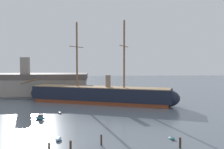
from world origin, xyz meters
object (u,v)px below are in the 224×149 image
at_px(mooring_piling_right_pair, 180,143).
at_px(dockside_warehouse_left, 27,85).
at_px(dinghy_foreground_left, 58,139).
at_px(mooring_piling_midwater, 101,140).
at_px(seagull_in_flight, 123,59).
at_px(dinghy_foreground_right, 172,138).
at_px(tall_ship, 100,95).
at_px(mooring_piling_left_pair, 71,146).
at_px(dinghy_alongside_bow, 60,113).
at_px(dinghy_distant_centre, 119,98).
at_px(motorboat_mid_left, 40,118).
at_px(mooring_piling_nearest, 49,147).

xyz_separation_m(mooring_piling_right_pair, dockside_warehouse_left, (-43.09, 64.49, 3.85)).
xyz_separation_m(dinghy_foreground_left, mooring_piling_midwater, (8.15, -3.29, 0.65)).
bearing_deg(mooring_piling_right_pair, seagull_in_flight, 108.35).
bearing_deg(dockside_warehouse_left, dinghy_foreground_right, -54.13).
xyz_separation_m(tall_ship, dockside_warehouse_left, (-29.84, 18.23, 1.72)).
xyz_separation_m(mooring_piling_left_pair, mooring_piling_midwater, (5.23, 2.84, 0.04)).
bearing_deg(dinghy_alongside_bow, dinghy_distant_centre, 54.73).
distance_m(mooring_piling_left_pair, dockside_warehouse_left, 69.31).
distance_m(dinghy_foreground_right, mooring_piling_right_pair, 4.91).
distance_m(mooring_piling_left_pair, mooring_piling_midwater, 5.95).
bearing_deg(dinghy_foreground_right, tall_ship, 107.78).
distance_m(tall_ship, dinghy_foreground_right, 43.58).
bearing_deg(tall_ship, mooring_piling_right_pair, -74.02).
bearing_deg(dinghy_foreground_right, dinghy_alongside_bow, 134.68).
height_order(dinghy_foreground_left, mooring_piling_right_pair, mooring_piling_right_pair).
distance_m(motorboat_mid_left, dinghy_alongside_bow, 8.27).
distance_m(tall_ship, mooring_piling_nearest, 47.13).
relative_size(mooring_piling_midwater, dockside_warehouse_left, 0.04).
xyz_separation_m(dinghy_distant_centre, seagull_in_flight, (-1.84, -34.42, 15.32)).
bearing_deg(motorboat_mid_left, dinghy_foreground_right, -31.89).
bearing_deg(dinghy_distant_centre, dinghy_foreground_right, -83.70).
bearing_deg(mooring_piling_nearest, dinghy_foreground_left, 82.12).
xyz_separation_m(mooring_piling_right_pair, seagull_in_flight, (-7.60, 22.90, 14.63)).
distance_m(tall_ship, seagull_in_flight, 27.09).
relative_size(dinghy_alongside_bow, dinghy_distant_centre, 0.99).
distance_m(dinghy_foreground_right, dockside_warehouse_left, 73.73).
bearing_deg(mooring_piling_nearest, dinghy_distant_centre, 73.56).
height_order(tall_ship, dockside_warehouse_left, tall_ship).
height_order(dinghy_foreground_left, mooring_piling_left_pair, mooring_piling_left_pair).
relative_size(dinghy_foreground_left, dinghy_alongside_bow, 1.23).
distance_m(dinghy_foreground_right, seagull_in_flight, 24.88).
bearing_deg(seagull_in_flight, mooring_piling_nearest, -123.45).
distance_m(dinghy_foreground_right, mooring_piling_nearest, 23.15).
bearing_deg(dockside_warehouse_left, motorboat_mid_left, -71.35).
xyz_separation_m(mooring_piling_nearest, dockside_warehouse_left, (-20.46, 64.35, 4.12)).
xyz_separation_m(dinghy_distant_centre, mooring_piling_nearest, (-16.88, -57.18, 0.43)).
relative_size(dinghy_distant_centre, mooring_piling_midwater, 1.09).
bearing_deg(mooring_piling_nearest, dinghy_foreground_right, 11.74).
xyz_separation_m(dinghy_alongside_bow, dockside_warehouse_left, (-18.11, 34.35, 4.56)).
bearing_deg(motorboat_mid_left, mooring_piling_midwater, -53.14).
bearing_deg(dinghy_foreground_right, mooring_piling_left_pair, -164.63).
height_order(dinghy_foreground_left, mooring_piling_midwater, mooring_piling_midwater).
bearing_deg(seagull_in_flight, mooring_piling_right_pair, -71.65).
distance_m(mooring_piling_left_pair, seagull_in_flight, 29.75).
bearing_deg(dinghy_foreground_right, dockside_warehouse_left, 125.87).
height_order(mooring_piling_left_pair, mooring_piling_right_pair, mooring_piling_right_pair).
xyz_separation_m(tall_ship, dinghy_foreground_right, (13.28, -41.41, -2.84)).
bearing_deg(mooring_piling_midwater, dinghy_distant_centre, 81.75).
bearing_deg(mooring_piling_midwater, mooring_piling_left_pair, -151.54).
distance_m(dinghy_foreground_right, mooring_piling_left_pair, 19.69).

